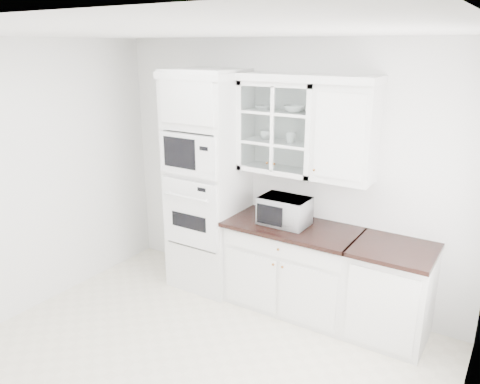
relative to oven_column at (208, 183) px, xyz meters
The scene contains 13 objects.
ground 2.00m from the oven_column, 62.12° to the right, with size 4.00×3.50×0.01m, color beige.
room_shell 1.37m from the oven_column, 52.79° to the right, with size 4.00×3.50×2.70m.
oven_column is the anchor object (origin of this frame).
base_cabinet_run 1.27m from the oven_column, ahead, with size 1.32×0.67×0.92m.
extra_base_cabinet 2.16m from the oven_column, ahead, with size 0.72×0.67×0.92m.
upper_cabinet_glass 1.03m from the oven_column, 12.10° to the left, with size 0.80×0.33×0.90m.
upper_cabinet_solid 1.60m from the oven_column, ahead, with size 0.55×0.33×0.90m, color white.
crown_molding 1.33m from the oven_column, 11.90° to the left, with size 2.14×0.38×0.07m, color white.
countertop_microwave 0.95m from the oven_column, ahead, with size 0.48×0.40×0.28m, color white.
bowl_a 1.05m from the oven_column, 13.83° to the left, with size 0.19×0.19×0.05m, color white.
bowl_b 1.27m from the oven_column, 10.02° to the left, with size 0.21×0.21×0.06m, color white.
cup_a 0.85m from the oven_column, 15.82° to the left, with size 0.12×0.12×0.10m, color white.
cup_b 1.08m from the oven_column, ahead, with size 0.11×0.11×0.11m, color white.
Camera 1 is at (2.15, -2.51, 2.62)m, focal length 35.00 mm.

